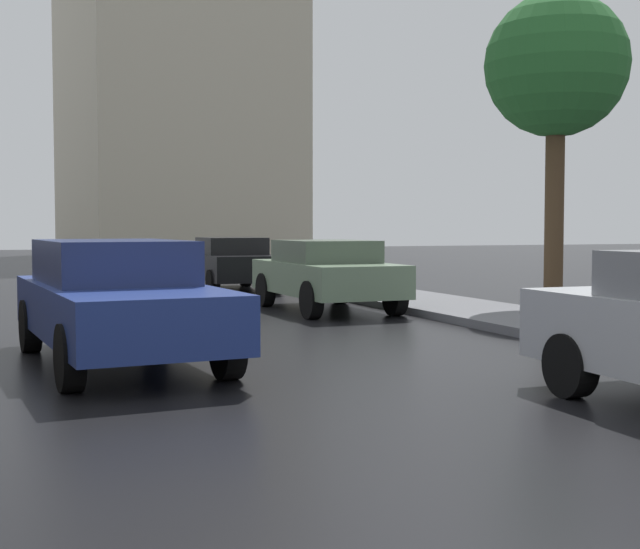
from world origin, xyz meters
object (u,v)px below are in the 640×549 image
(car_black_far_ahead, at_px, (230,263))
(street_tree_near, at_px, (556,68))
(car_green_mid_road, at_px, (327,273))
(car_blue_far_lane, at_px, (117,299))

(car_black_far_ahead, distance_m, street_tree_near, 9.33)
(car_green_mid_road, bearing_deg, car_black_far_ahead, 92.98)
(car_green_mid_road, xyz_separation_m, street_tree_near, (4.06, -1.57, 3.88))
(car_green_mid_road, bearing_deg, street_tree_near, -21.41)
(car_green_mid_road, bearing_deg, car_blue_far_lane, -133.24)
(street_tree_near, bearing_deg, car_black_far_ahead, 121.16)
(car_green_mid_road, distance_m, car_black_far_ahead, 5.69)
(car_black_far_ahead, relative_size, car_blue_far_lane, 0.85)
(car_green_mid_road, height_order, car_black_far_ahead, car_green_mid_road)
(car_black_far_ahead, relative_size, street_tree_near, 0.66)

